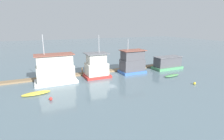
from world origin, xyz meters
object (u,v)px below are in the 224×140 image
(mooring_post_far_left, at_px, (128,68))
(buoy_red, at_px, (51,99))
(houseboat_blue, at_px, (132,62))
(dinghy_yellow, at_px, (36,93))
(houseboat_red, at_px, (96,66))
(houseboat_green, at_px, (167,63))
(mooring_post_centre, at_px, (82,72))
(houseboat_white, at_px, (55,70))
(buoy_yellow, at_px, (195,83))
(dinghy_green, at_px, (172,76))

(mooring_post_far_left, xyz_separation_m, buoy_red, (-18.09, -9.95, -0.40))
(houseboat_blue, xyz_separation_m, dinghy_yellow, (-19.86, -4.82, -2.18))
(houseboat_red, xyz_separation_m, houseboat_green, (17.74, -0.81, -0.72))
(dinghy_yellow, xyz_separation_m, mooring_post_centre, (9.05, 6.72, 0.73))
(mooring_post_centre, bearing_deg, houseboat_red, -32.01)
(houseboat_white, relative_size, mooring_post_centre, 4.83)
(houseboat_white, distance_m, buoy_yellow, 25.15)
(houseboat_blue, height_order, buoy_red, houseboat_blue)
(mooring_post_far_left, xyz_separation_m, buoy_yellow, (5.97, -13.48, -0.41))
(houseboat_red, xyz_separation_m, buoy_yellow, (14.24, -11.87, -1.92))
(houseboat_white, height_order, buoy_red, houseboat_white)
(mooring_post_centre, distance_m, buoy_red, 12.32)
(houseboat_blue, xyz_separation_m, mooring_post_centre, (-10.82, 1.89, -1.45))
(houseboat_blue, bearing_deg, houseboat_red, 178.03)
(houseboat_white, distance_m, buoy_red, 8.38)
(buoy_red, bearing_deg, houseboat_red, 40.34)
(houseboat_blue, bearing_deg, houseboat_white, -179.45)
(houseboat_red, xyz_separation_m, dinghy_yellow, (-11.62, -5.11, -1.97))
(dinghy_yellow, xyz_separation_m, buoy_red, (1.81, -3.23, 0.06))
(houseboat_white, bearing_deg, buoy_yellow, -27.13)
(houseboat_green, bearing_deg, buoy_yellow, -107.57)
(buoy_yellow, bearing_deg, houseboat_blue, 117.39)
(houseboat_white, bearing_deg, dinghy_yellow, -127.38)
(houseboat_white, xyz_separation_m, houseboat_blue, (16.30, 0.16, -0.09))
(mooring_post_centre, bearing_deg, houseboat_green, -6.79)
(mooring_post_centre, height_order, buoy_yellow, mooring_post_centre)
(mooring_post_far_left, bearing_deg, houseboat_green, -14.34)
(houseboat_green, distance_m, dinghy_green, 6.73)
(houseboat_red, bearing_deg, mooring_post_centre, 147.99)
(houseboat_red, bearing_deg, buoy_red, -139.66)
(houseboat_red, height_order, mooring_post_centre, houseboat_red)
(mooring_post_far_left, height_order, buoy_yellow, mooring_post_far_left)
(houseboat_red, bearing_deg, houseboat_white, -176.87)
(houseboat_blue, bearing_deg, buoy_yellow, -62.61)
(dinghy_yellow, relative_size, mooring_post_far_left, 3.37)
(houseboat_white, relative_size, dinghy_green, 2.22)
(buoy_red, bearing_deg, houseboat_green, 15.27)
(houseboat_white, bearing_deg, mooring_post_centre, 20.51)
(houseboat_white, xyz_separation_m, buoy_yellow, (22.30, -11.43, -2.22))
(houseboat_blue, xyz_separation_m, dinghy_green, (5.87, -6.06, -2.13))
(houseboat_white, height_order, mooring_post_centre, houseboat_white)
(mooring_post_centre, relative_size, buoy_yellow, 4.02)
(mooring_post_centre, bearing_deg, buoy_yellow, -38.71)
(houseboat_green, relative_size, buoy_yellow, 15.87)
(dinghy_yellow, relative_size, dinghy_green, 1.09)
(houseboat_white, distance_m, dinghy_green, 23.05)
(houseboat_red, height_order, dinghy_yellow, houseboat_red)
(houseboat_blue, distance_m, mooring_post_far_left, 2.56)
(houseboat_white, distance_m, houseboat_blue, 16.30)
(mooring_post_centre, relative_size, buoy_red, 3.81)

